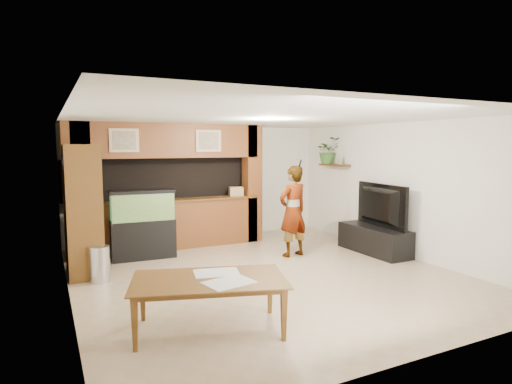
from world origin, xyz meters
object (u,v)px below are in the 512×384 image
aquarium (143,225)px  dining_table (210,306)px  pantry_cabinet (83,211)px  person (293,211)px  television (375,205)px

aquarium → dining_table: 3.66m
pantry_cabinet → person: size_ratio=1.22×
aquarium → television: size_ratio=0.88×
pantry_cabinet → person: bearing=-7.2°
television → person: (-1.60, 0.51, -0.08)m
pantry_cabinet → television: (5.35, -0.99, -0.12)m
pantry_cabinet → person: pantry_cabinet is taller
person → dining_table: 3.71m
television → person: size_ratio=0.84×
television → dining_table: size_ratio=0.85×
television → dining_table: bearing=121.1°
pantry_cabinet → dining_table: pantry_cabinet is taller
pantry_cabinet → aquarium: size_ratio=1.65×
television → dining_table: (-4.26, -2.01, -0.65)m
aquarium → person: size_ratio=0.74×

